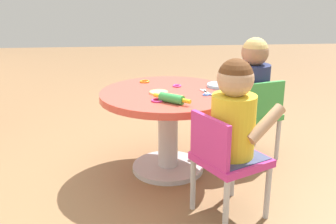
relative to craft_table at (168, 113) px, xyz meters
The scene contains 13 objects.
ground_plane 0.37m from the craft_table, ahead, with size 10.00×10.00×0.00m, color olive.
craft_table is the anchor object (origin of this frame).
child_chair_left 0.59m from the craft_table, 156.66° to the right, with size 0.40×0.40×0.54m.
seated_child_left 0.60m from the craft_table, 152.74° to the right, with size 0.40×0.43×0.51m.
child_chair_right 0.59m from the craft_table, 76.98° to the right, with size 0.37×0.37×0.54m.
seated_child_right 0.60m from the craft_table, 73.06° to the right, with size 0.41×0.35×0.51m.
rolling_pin 0.28m from the craft_table, behind, with size 0.16×0.19×0.05m.
craft_scissors 0.27m from the craft_table, 107.10° to the right, with size 0.14×0.08×0.01m.
playdough_blob_0 0.36m from the craft_table, 75.23° to the right, with size 0.14×0.14×0.02m, color #8CCCF2.
playdough_blob_1 0.15m from the craft_table, 118.39° to the left, with size 0.11×0.11×0.01m, color #F2CC72.
cookie_cutter_0 0.31m from the craft_table, 27.73° to the left, with size 0.06×0.06×0.01m, color orange.
cookie_cutter_1 0.25m from the craft_table, 158.85° to the left, with size 0.07×0.07×0.01m, color #D83FA5.
cookie_cutter_2 0.19m from the craft_table, 29.58° to the right, with size 0.05×0.05×0.01m, color #D83FA5.
Camera 1 is at (-2.25, 0.19, 1.12)m, focal length 42.67 mm.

